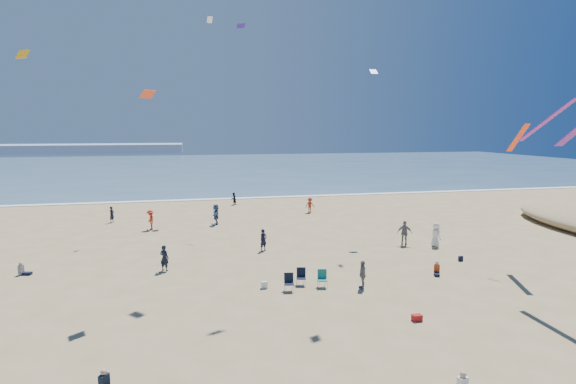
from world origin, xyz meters
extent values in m
cube|color=#476B84|center=(0.00, 95.00, 0.03)|extent=(220.00, 100.00, 0.06)
cube|color=white|center=(0.00, 45.00, 0.04)|extent=(220.00, 1.20, 0.08)
cube|color=#7A8EA8|center=(-60.00, 170.00, 1.60)|extent=(110.00, 20.00, 3.20)
imported|color=black|center=(-4.31, 16.04, 0.85)|extent=(0.74, 0.67, 1.69)
imported|color=black|center=(2.65, 19.41, 0.82)|extent=(0.72, 0.65, 1.65)
imported|color=navy|center=(-0.23, 29.62, 0.97)|extent=(0.70, 1.84, 1.94)
imported|color=white|center=(15.84, 17.77, 0.94)|extent=(0.72, 0.99, 1.88)
imported|color=gray|center=(6.85, 10.32, 0.82)|extent=(0.63, 1.03, 1.64)
imported|color=black|center=(-10.03, 32.62, 0.79)|extent=(0.62, 0.69, 1.58)
imported|color=black|center=(2.50, 40.40, 0.74)|extent=(0.91, 0.90, 1.48)
imported|color=gray|center=(13.70, 18.67, 0.97)|extent=(1.23, 0.94, 1.94)
imported|color=red|center=(-6.13, 28.57, 0.90)|extent=(0.96, 1.31, 1.81)
imported|color=#A53417|center=(10.10, 33.57, 0.82)|extent=(1.11, 0.71, 1.63)
cube|color=white|center=(1.40, 11.54, 0.20)|extent=(0.35, 0.20, 0.40)
cube|color=black|center=(4.95, 12.23, 0.19)|extent=(0.30, 0.22, 0.38)
cube|color=#A61917|center=(7.75, 5.65, 0.15)|extent=(0.45, 0.30, 0.30)
cube|color=black|center=(15.50, 13.90, 0.17)|extent=(0.28, 0.18, 0.34)
cube|color=white|center=(12.94, 23.79, 13.82)|extent=(0.63, 0.64, 0.44)
cube|color=#6132A4|center=(2.52, 30.74, 18.54)|extent=(0.81, 0.58, 0.48)
cube|color=#FFA90F|center=(-11.45, 15.60, 13.14)|extent=(0.87, 0.72, 0.51)
cube|color=silver|center=(0.01, 37.26, 20.42)|extent=(0.63, 0.61, 0.55)
cube|color=red|center=(-4.60, 12.31, 10.83)|extent=(0.89, 0.86, 0.40)
cube|color=purple|center=(16.01, 7.79, 9.44)|extent=(0.35, 3.14, 2.21)
cube|color=#FD421A|center=(18.44, 12.77, 8.43)|extent=(0.35, 2.64, 1.87)
camera|label=1|loc=(-2.60, -12.76, 9.03)|focal=28.00mm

